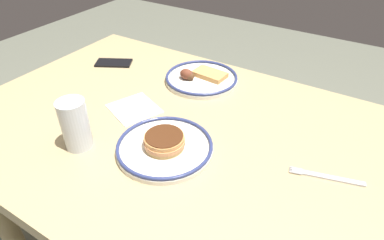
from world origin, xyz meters
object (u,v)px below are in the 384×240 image
at_px(drinking_glass, 76,127).
at_px(paper_napkin, 134,109).
at_px(plate_near_main, 201,78).
at_px(plate_center_pancakes, 165,146).
at_px(fork_far, 326,177).
at_px(cell_phone, 114,63).

xyz_separation_m(drinking_glass, paper_napkin, (-0.01, -0.22, -0.06)).
height_order(plate_near_main, drinking_glass, drinking_glass).
relative_size(plate_center_pancakes, drinking_glass, 1.84).
bearing_deg(plate_near_main, plate_center_pancakes, 106.50).
distance_m(paper_napkin, fork_far, 0.62).
bearing_deg(plate_center_pancakes, cell_phone, -33.59).
relative_size(paper_napkin, fork_far, 0.82).
relative_size(plate_center_pancakes, fork_far, 1.49).
bearing_deg(cell_phone, plate_center_pancakes, 117.66).
xyz_separation_m(plate_near_main, plate_center_pancakes, (-0.12, 0.39, 0.00)).
height_order(cell_phone, fork_far, cell_phone).
bearing_deg(fork_far, cell_phone, -12.48).
xyz_separation_m(plate_center_pancakes, cell_phone, (0.50, -0.33, -0.01)).
bearing_deg(paper_napkin, fork_far, -178.56).
relative_size(plate_near_main, drinking_glass, 1.85).
bearing_deg(cell_phone, paper_napkin, 114.56).
bearing_deg(plate_near_main, drinking_glass, 78.65).
relative_size(drinking_glass, cell_phone, 1.02).
relative_size(cell_phone, paper_napkin, 0.96).
bearing_deg(plate_near_main, paper_napkin, 72.15).
distance_m(drinking_glass, paper_napkin, 0.23).
xyz_separation_m(plate_near_main, drinking_glass, (0.10, 0.50, 0.05)).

